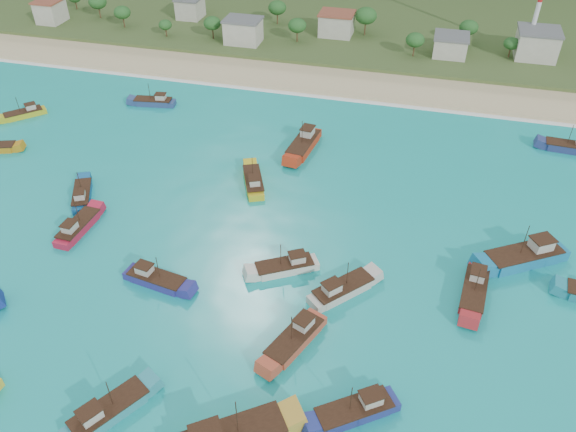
% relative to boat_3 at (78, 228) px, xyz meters
% --- Properties ---
extents(ground, '(600.00, 600.00, 0.00)m').
position_rel_boat_3_xyz_m(ground, '(35.98, -8.89, -0.68)').
color(ground, '#0E8B9A').
rests_on(ground, ground).
extents(beach, '(400.00, 18.00, 1.20)m').
position_rel_boat_3_xyz_m(beach, '(35.98, 70.11, -0.68)').
color(beach, beige).
rests_on(beach, ground).
extents(land, '(400.00, 110.00, 2.40)m').
position_rel_boat_3_xyz_m(land, '(35.98, 131.11, -0.68)').
color(land, '#385123').
rests_on(land, ground).
extents(surf_line, '(400.00, 2.50, 0.08)m').
position_rel_boat_3_xyz_m(surf_line, '(35.98, 60.61, -0.68)').
color(surf_line, white).
rests_on(surf_line, ground).
extents(village, '(217.19, 27.22, 6.92)m').
position_rel_boat_3_xyz_m(village, '(56.54, 92.84, 3.96)').
color(village, beige).
rests_on(village, ground).
extents(vegetation, '(281.71, 26.00, 8.96)m').
position_rel_boat_3_xyz_m(vegetation, '(27.62, 93.83, 4.40)').
color(vegetation, '#235623').
rests_on(vegetation, ground).
extents(boat_3, '(3.41, 10.13, 5.91)m').
position_rel_boat_3_xyz_m(boat_3, '(0.00, 0.00, 0.00)').
color(boat_3, '#B31B35').
rests_on(boat_3, ground).
extents(boat_5, '(8.19, 10.68, 6.27)m').
position_rel_boat_3_xyz_m(boat_5, '(22.33, -30.38, 0.06)').
color(boat_5, teal).
rests_on(boat_5, ground).
extents(boat_7, '(7.01, 11.10, 6.33)m').
position_rel_boat_3_xyz_m(boat_7, '(41.20, -14.08, 0.08)').
color(boat_7, '#B5472E').
rests_on(boat_7, ground).
extents(boat_8, '(10.31, 8.51, 6.16)m').
position_rel_boat_3_xyz_m(boat_8, '(50.81, -22.78, 0.05)').
color(boat_8, navy).
rests_on(boat_8, ground).
extents(boat_9, '(8.22, 8.47, 5.38)m').
position_rel_boat_3_xyz_m(boat_9, '(-33.89, 33.50, -0.10)').
color(boat_9, gold).
rests_on(boat_9, ground).
extents(boat_10, '(5.15, 12.85, 7.39)m').
position_rel_boat_3_xyz_m(boat_10, '(30.56, 35.59, 0.27)').
color(boat_10, '#B72F15').
rests_on(boat_10, ground).
extents(boat_12, '(6.89, 10.60, 6.05)m').
position_rel_boat_3_xyz_m(boat_12, '(24.54, 20.36, 0.03)').
color(boat_12, gold).
rests_on(boat_12, ground).
extents(boat_16, '(10.77, 3.83, 6.25)m').
position_rel_boat_3_xyz_m(boat_16, '(83.71, 48.64, 0.06)').
color(boat_16, navy).
rests_on(boat_16, ground).
extents(boat_19, '(6.81, 9.86, 5.67)m').
position_rel_boat_3_xyz_m(boat_19, '(-4.27, 8.41, -0.04)').
color(boat_19, '#12538D').
rests_on(boat_19, ground).
extents(boat_20, '(9.39, 9.94, 6.24)m').
position_rel_boat_3_xyz_m(boat_20, '(45.62, -3.36, 0.06)').
color(boat_20, beige).
rests_on(boat_20, ground).
extents(boat_23, '(13.68, 10.64, 8.05)m').
position_rel_boat_3_xyz_m(boat_23, '(72.12, 10.73, 0.39)').
color(boat_23, '#1372A2').
rests_on(boat_23, ground).
extents(boat_24, '(10.35, 4.50, 5.91)m').
position_rel_boat_3_xyz_m(boat_24, '(18.11, -8.23, 0.00)').
color(boat_24, navy).
rests_on(boat_24, ground).
extents(boat_25, '(4.51, 11.24, 6.46)m').
position_rel_boat_3_xyz_m(boat_25, '(64.49, 1.31, 0.10)').
color(boat_25, '#AF2329').
rests_on(boat_25, ground).
extents(boat_28, '(10.06, 7.59, 5.88)m').
position_rel_boat_3_xyz_m(boat_28, '(36.33, -0.62, -0.01)').
color(boat_28, silver).
rests_on(boat_28, ground).
extents(boat_30, '(9.96, 4.25, 5.70)m').
position_rel_boat_3_xyz_m(boat_30, '(-7.98, 46.23, -0.04)').
color(boat_30, navy).
rests_on(boat_30, ground).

